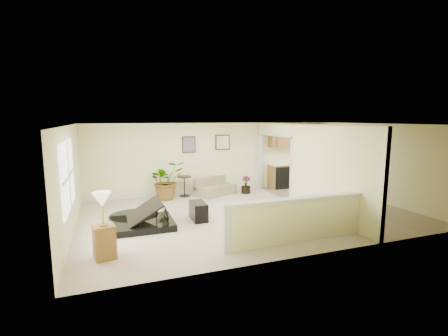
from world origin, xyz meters
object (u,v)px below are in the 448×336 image
object	(u,v)px
loveseat	(215,186)
accent_table	(184,184)
piano_bench	(198,211)
palm_plant	(166,181)
small_plant	(246,186)
lamp_stand	(104,231)
piano	(139,202)

from	to	relation	value
loveseat	accent_table	size ratio (longest dim) A/B	2.37
piano_bench	loveseat	xyz separation A→B (m)	(1.32, 2.61, 0.06)
palm_plant	small_plant	size ratio (longest dim) A/B	2.27
piano_bench	small_plant	world-z (taller)	small_plant
accent_table	small_plant	xyz separation A→B (m)	(2.17, -0.29, -0.19)
lamp_stand	piano_bench	bearing A→B (deg)	35.91
piano	palm_plant	world-z (taller)	piano
piano	small_plant	xyz separation A→B (m)	(3.92, 2.32, -0.33)
piano	lamp_stand	size ratio (longest dim) A/B	1.43
loveseat	accent_table	world-z (taller)	loveseat
accent_table	small_plant	world-z (taller)	accent_table
small_plant	piano_bench	bearing A→B (deg)	-135.38
small_plant	piano	bearing A→B (deg)	-149.33
palm_plant	lamp_stand	distance (m)	4.63
piano	lamp_stand	bearing A→B (deg)	-115.12
piano	accent_table	bearing A→B (deg)	56.52
piano	palm_plant	bearing A→B (deg)	65.98
palm_plant	small_plant	bearing A→B (deg)	-2.76
accent_table	small_plant	distance (m)	2.20
palm_plant	lamp_stand	bearing A→B (deg)	-114.72
piano	lamp_stand	distance (m)	1.93
piano_bench	loveseat	world-z (taller)	loveseat
piano_bench	palm_plant	world-z (taller)	palm_plant
loveseat	small_plant	world-z (taller)	loveseat
piano_bench	small_plant	size ratio (longest dim) A/B	1.14
loveseat	accent_table	bearing A→B (deg)	153.05
piano	accent_table	distance (m)	3.14
piano_bench	palm_plant	bearing A→B (deg)	98.82
accent_table	piano	bearing A→B (deg)	-123.72
piano	piano_bench	bearing A→B (deg)	-2.14
piano_bench	accent_table	distance (m)	2.69
loveseat	small_plant	bearing A→B (deg)	-34.80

